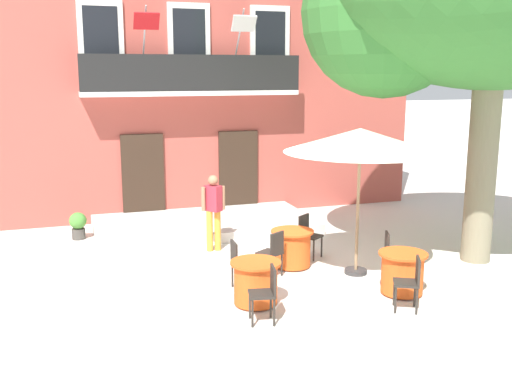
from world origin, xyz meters
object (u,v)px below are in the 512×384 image
at_px(cafe_umbrella, 360,141).
at_px(cafe_table_middle, 402,273).
at_px(cafe_chair_near_tree_1, 267,290).
at_px(cafe_chair_front_1, 308,233).
at_px(pedestrian_near_entrance, 213,208).
at_px(cafe_chair_middle_1, 392,253).
at_px(cafe_chair_front_0, 273,251).
at_px(cafe_table_near_tree, 256,282).
at_px(cafe_chair_middle_0, 411,280).
at_px(cafe_chair_near_tree_0, 240,262).
at_px(ground_planter_left, 78,224).
at_px(cafe_table_front, 292,248).

bearing_deg(cafe_umbrella, cafe_table_middle, -77.71).
distance_m(cafe_chair_near_tree_1, cafe_table_middle, 2.72).
xyz_separation_m(cafe_chair_front_1, pedestrian_near_entrance, (-1.79, 1.07, 0.43)).
height_order(cafe_chair_middle_1, cafe_chair_front_0, same).
bearing_deg(cafe_table_near_tree, cafe_chair_middle_1, 7.74).
bearing_deg(cafe_umbrella, cafe_chair_middle_0, -90.23).
relative_size(cafe_chair_near_tree_0, ground_planter_left, 1.42).
height_order(cafe_chair_near_tree_0, cafe_chair_near_tree_1, same).
height_order(cafe_chair_middle_1, cafe_table_front, cafe_chair_middle_1).
bearing_deg(cafe_chair_near_tree_1, cafe_chair_middle_0, -6.73).
relative_size(cafe_chair_near_tree_1, cafe_chair_front_1, 1.00).
height_order(cafe_chair_middle_1, cafe_chair_front_1, same).
xyz_separation_m(cafe_chair_middle_1, pedestrian_near_entrance, (-2.76, 2.86, 0.43)).
xyz_separation_m(ground_planter_left, pedestrian_near_entrance, (2.81, -1.89, 0.60)).
xyz_separation_m(cafe_chair_near_tree_1, ground_planter_left, (-2.67, 5.89, -0.17)).
height_order(cafe_table_near_tree, cafe_chair_front_1, cafe_chair_front_1).
relative_size(cafe_table_middle, cafe_umbrella, 0.30).
bearing_deg(cafe_umbrella, cafe_chair_front_0, 169.67).
bearing_deg(cafe_chair_front_0, cafe_table_front, 38.70).
bearing_deg(cafe_chair_middle_1, pedestrian_near_entrance, 134.02).
height_order(cafe_chair_front_1, ground_planter_left, cafe_chair_front_1).
bearing_deg(cafe_chair_middle_0, cafe_chair_front_0, 126.01).
bearing_deg(cafe_chair_front_1, cafe_chair_near_tree_0, -143.60).
distance_m(cafe_table_front, pedestrian_near_entrance, 2.08).
relative_size(cafe_chair_middle_0, cafe_chair_middle_1, 1.00).
distance_m(cafe_chair_near_tree_1, cafe_chair_front_1, 3.51).
xyz_separation_m(cafe_chair_middle_0, cafe_chair_front_1, (-0.48, 3.21, 0.00)).
relative_size(cafe_chair_middle_1, cafe_chair_front_0, 1.00).
xyz_separation_m(cafe_table_middle, cafe_chair_front_1, (-0.75, 2.51, 0.14)).
xyz_separation_m(cafe_chair_middle_1, cafe_chair_front_1, (-0.97, 1.79, 0.00)).
relative_size(cafe_chair_near_tree_0, cafe_chair_near_tree_1, 1.00).
relative_size(cafe_table_front, pedestrian_near_entrance, 0.51).
height_order(cafe_table_front, cafe_chair_front_0, cafe_chair_front_0).
relative_size(cafe_table_near_tree, cafe_chair_front_0, 0.95).
distance_m(cafe_chair_middle_0, pedestrian_near_entrance, 4.86).
distance_m(cafe_chair_front_0, cafe_umbrella, 2.66).
height_order(cafe_chair_near_tree_0, cafe_chair_front_0, same).
bearing_deg(cafe_chair_middle_1, cafe_table_near_tree, -172.26).
bearing_deg(cafe_chair_middle_1, cafe_umbrella, 133.71).
relative_size(cafe_chair_near_tree_0, cafe_table_front, 1.05).
bearing_deg(cafe_chair_middle_1, cafe_chair_near_tree_0, 172.84).
distance_m(cafe_umbrella, ground_planter_left, 6.99).
xyz_separation_m(cafe_chair_middle_1, cafe_table_front, (-1.53, 1.28, -0.14)).
xyz_separation_m(cafe_chair_front_0, cafe_chair_front_1, (1.14, 0.98, 0.00)).
xyz_separation_m(cafe_chair_near_tree_1, cafe_chair_front_0, (0.79, 1.95, 0.00)).
height_order(cafe_chair_middle_0, cafe_umbrella, cafe_umbrella).
relative_size(cafe_chair_front_1, ground_planter_left, 1.42).
distance_m(cafe_chair_near_tree_0, pedestrian_near_entrance, 2.53).
xyz_separation_m(cafe_chair_middle_0, cafe_table_front, (-1.03, 2.70, -0.14)).
bearing_deg(pedestrian_near_entrance, cafe_table_middle, -54.62).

